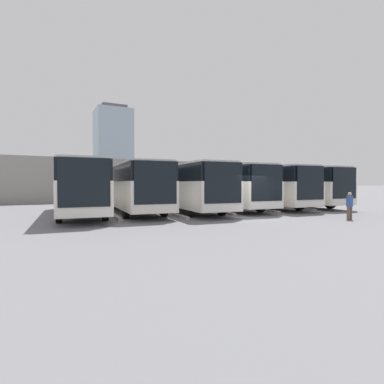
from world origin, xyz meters
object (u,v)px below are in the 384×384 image
object	(u,v)px
bus_3	(184,186)
bus_4	(133,186)
pedestrian	(350,205)
bus_0	(288,185)
bus_5	(80,186)
bus_2	(221,186)
bus_1	(257,186)

from	to	relation	value
bus_3	bus_4	size ratio (longest dim) A/B	1.00
bus_4	pedestrian	distance (m)	13.81
bus_0	pedestrian	size ratio (longest dim) A/B	7.98
bus_4	bus_5	xyz separation A→B (m)	(3.56, 0.36, 0.00)
bus_0	bus_2	xyz separation A→B (m)	(7.12, -0.08, 0.00)
bus_0	bus_1	bearing A→B (deg)	5.97
pedestrian	bus_0	bearing A→B (deg)	62.37
bus_5	bus_4	bearing A→B (deg)	-169.88
bus_2	bus_5	bearing A→B (deg)	4.22
bus_2	bus_4	xyz separation A→B (m)	(7.12, -0.38, 0.00)
bus_2	bus_5	xyz separation A→B (m)	(10.67, -0.02, 0.00)
bus_4	pedestrian	bearing A→B (deg)	138.48
bus_1	bus_5	bearing A→B (deg)	3.52
bus_2	bus_3	world-z (taller)	same
bus_3	pedestrian	bearing A→B (deg)	128.33
bus_2	pedestrian	distance (m)	9.87
bus_1	bus_2	xyz separation A→B (m)	(3.56, -0.18, 0.00)
bus_5	pedestrian	world-z (taller)	bus_5
bus_0	bus_1	distance (m)	3.56
bus_1	bus_3	distance (m)	7.13
bus_1	bus_4	world-z (taller)	same
bus_3	bus_4	distance (m)	3.68
bus_2	pedestrian	bearing A→B (deg)	108.94
bus_2	bus_1	bearing A→B (deg)	-178.60
bus_0	bus_5	bearing A→B (deg)	4.01
bus_1	bus_2	size ratio (longest dim) A/B	1.00
bus_2	bus_5	size ratio (longest dim) A/B	1.00
bus_2	bus_5	world-z (taller)	same
bus_2	bus_4	world-z (taller)	same
bus_3	bus_5	world-z (taller)	same
bus_5	bus_2	bearing A→B (deg)	-175.78
bus_2	pedestrian	size ratio (longest dim) A/B	7.98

